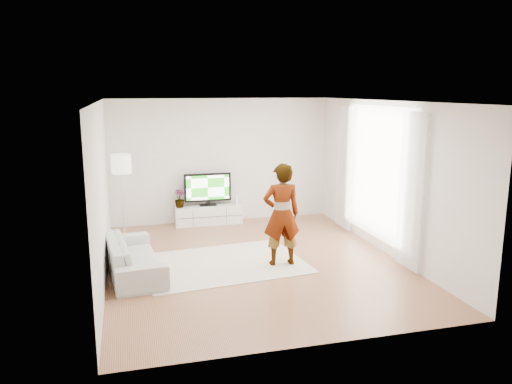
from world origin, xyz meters
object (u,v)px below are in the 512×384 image
object	(u,v)px
rug	(223,264)
player	(281,214)
media_console	(208,215)
television	(208,188)
floor_lamp	(121,168)
sofa	(134,256)

from	to	relation	value
rug	player	size ratio (longest dim) A/B	1.56
media_console	player	xyz separation A→B (m)	(0.78, -2.98, 0.69)
media_console	television	distance (m)	0.61
media_console	floor_lamp	bearing A→B (deg)	-157.17
player	floor_lamp	distance (m)	3.48
rug	sofa	xyz separation A→B (m)	(-1.51, -0.06, 0.29)
television	sofa	size ratio (longest dim) A/B	0.52
media_console	television	bearing A→B (deg)	90.00
television	player	bearing A→B (deg)	-75.39
media_console	television	xyz separation A→B (m)	(-0.00, 0.03, 0.61)
player	floor_lamp	xyz separation A→B (m)	(-2.62, 2.21, 0.58)
rug	player	bearing A→B (deg)	-15.86
rug	television	bearing A→B (deg)	85.96
rug	floor_lamp	size ratio (longest dim) A/B	1.58
television	floor_lamp	world-z (taller)	floor_lamp
rug	floor_lamp	bearing A→B (deg)	130.43
media_console	sofa	xyz separation A→B (m)	(-1.70, -2.76, 0.08)
rug	sofa	world-z (taller)	sofa
television	floor_lamp	distance (m)	2.11
rug	floor_lamp	xyz separation A→B (m)	(-1.64, 1.93, 1.47)
media_console	sofa	distance (m)	3.25
media_console	sofa	size ratio (longest dim) A/B	0.74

